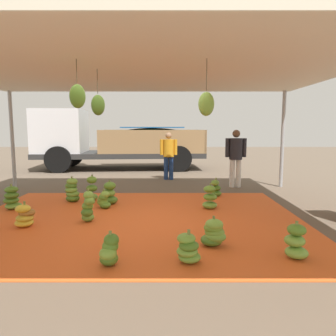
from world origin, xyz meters
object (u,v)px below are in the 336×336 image
object	(u,v)px
banana_bunch_5	(92,189)
banana_bunch_13	(104,200)
banana_bunch_1	(88,207)
worker_0	(169,152)
banana_bunch_0	(188,249)
banana_bunch_9	(72,191)
banana_bunch_8	(216,189)
banana_bunch_2	(214,233)
banana_bunch_3	(12,199)
banana_bunch_6	(110,194)
worker_1	(236,154)
banana_bunch_7	(110,251)
banana_bunch_10	(25,216)
cargo_truck_main	(113,140)
banana_bunch_4	(296,242)
banana_bunch_12	(210,198)

from	to	relation	value
banana_bunch_5	banana_bunch_13	distance (m)	0.85
banana_bunch_1	worker_0	size ratio (longest dim) A/B	0.39
banana_bunch_0	banana_bunch_9	distance (m)	4.09
banana_bunch_1	banana_bunch_9	bearing A→B (deg)	115.72
banana_bunch_8	banana_bunch_0	bearing A→B (deg)	-103.52
banana_bunch_2	banana_bunch_5	world-z (taller)	banana_bunch_5
banana_bunch_3	banana_bunch_9	world-z (taller)	banana_bunch_9
banana_bunch_1	banana_bunch_13	size ratio (longest dim) A/B	1.45
banana_bunch_3	worker_0	distance (m)	5.09
banana_bunch_3	banana_bunch_13	distance (m)	1.87
banana_bunch_1	banana_bunch_2	world-z (taller)	banana_bunch_1
banana_bunch_2	banana_bunch_6	world-z (taller)	banana_bunch_6
banana_bunch_3	banana_bunch_6	distance (m)	1.97
banana_bunch_3	worker_1	bearing A→B (deg)	26.32
banana_bunch_9	banana_bunch_7	bearing A→B (deg)	-66.52
banana_bunch_6	banana_bunch_10	bearing A→B (deg)	-125.56
banana_bunch_0	cargo_truck_main	size ratio (longest dim) A/B	0.06
banana_bunch_4	banana_bunch_12	distance (m)	2.62
banana_bunch_0	banana_bunch_3	world-z (taller)	banana_bunch_3
banana_bunch_3	worker_0	size ratio (longest dim) A/B	0.34
banana_bunch_8	banana_bunch_2	bearing A→B (deg)	-99.15
banana_bunch_5	banana_bunch_2	bearing A→B (deg)	-49.75
banana_bunch_0	banana_bunch_12	distance (m)	2.73
banana_bunch_13	banana_bunch_6	bearing A→B (deg)	81.17
banana_bunch_6	banana_bunch_8	distance (m)	2.58
banana_bunch_6	banana_bunch_10	world-z (taller)	banana_bunch_6
banana_bunch_2	banana_bunch_0	bearing A→B (deg)	-124.61
banana_bunch_2	banana_bunch_4	distance (m)	1.08
banana_bunch_13	worker_1	size ratio (longest dim) A/B	0.25
worker_1	banana_bunch_2	bearing A→B (deg)	-105.45
cargo_truck_main	banana_bunch_2	bearing A→B (deg)	-71.57
banana_bunch_1	banana_bunch_7	distance (m)	1.94
banana_bunch_1	banana_bunch_10	world-z (taller)	banana_bunch_1
banana_bunch_12	banana_bunch_7	bearing A→B (deg)	-119.88
banana_bunch_0	banana_bunch_6	bearing A→B (deg)	116.59
banana_bunch_1	banana_bunch_10	distance (m)	1.04
banana_bunch_7	banana_bunch_5	bearing A→B (deg)	106.70
banana_bunch_0	cargo_truck_main	xyz separation A→B (m)	(-2.50, 9.27, 1.00)
banana_bunch_4	banana_bunch_13	xyz separation A→B (m)	(-2.97, 2.53, -0.03)
banana_bunch_9	banana_bunch_12	world-z (taller)	banana_bunch_9
banana_bunch_0	banana_bunch_8	size ratio (longest dim) A/B	0.93
banana_bunch_0	banana_bunch_6	world-z (taller)	banana_bunch_6
banana_bunch_12	worker_1	world-z (taller)	worker_1
banana_bunch_0	banana_bunch_3	distance (m)	4.33
banana_bunch_5	banana_bunch_8	xyz separation A→B (m)	(2.93, 0.44, -0.07)
banana_bunch_0	banana_bunch_2	distance (m)	0.70
banana_bunch_8	banana_bunch_12	distance (m)	1.24
banana_bunch_7	worker_0	bearing A→B (deg)	83.70
banana_bunch_1	banana_bunch_13	world-z (taller)	banana_bunch_1
banana_bunch_10	banana_bunch_9	bearing A→B (deg)	82.46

